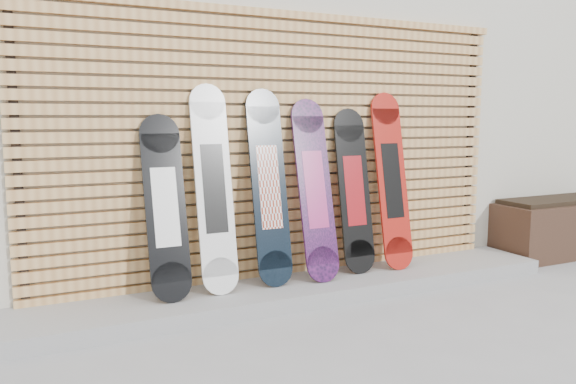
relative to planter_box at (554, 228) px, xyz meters
name	(u,v)px	position (x,y,z in m)	size (l,w,h in m)	color
ground	(362,320)	(-2.85, -0.75, -0.30)	(80.00, 80.00, 0.00)	gray
building	(247,89)	(-2.35, 2.75, 1.50)	(12.00, 5.00, 3.60)	beige
concrete_step	(301,289)	(-3.00, -0.07, -0.24)	(4.60, 0.70, 0.12)	gray
slat_wall	(286,146)	(-3.00, 0.22, 0.91)	(4.26, 0.08, 2.29)	tan
planter_box	(554,228)	(0.00, 0.00, 0.00)	(1.35, 0.56, 0.61)	#332016
snowboard_0	(165,207)	(-4.07, 0.02, 0.49)	(0.30, 0.35, 1.35)	black
snowboard_1	(214,189)	(-3.70, 0.03, 0.61)	(0.28, 0.33, 1.58)	white
snowboard_2	(269,187)	(-3.24, 0.03, 0.60)	(0.29, 0.32, 1.55)	black
snowboard_3	(315,189)	(-2.84, 0.01, 0.56)	(0.29, 0.38, 1.48)	black
snowboard_4	(354,191)	(-2.44, 0.05, 0.52)	(0.29, 0.29, 1.40)	black
snowboard_5	(392,181)	(-2.06, 0.03, 0.59)	(0.29, 0.33, 1.54)	#AE1B12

